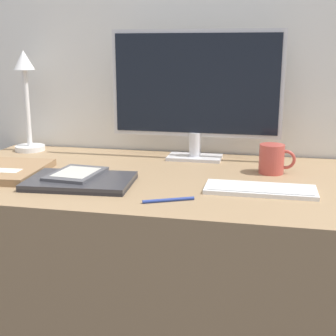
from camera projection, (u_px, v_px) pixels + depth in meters
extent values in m
cube|color=silver|center=(187.00, 31.00, 1.75)|extent=(3.60, 0.05, 2.40)
cube|color=#997A56|center=(165.00, 282.00, 1.58)|extent=(1.46, 0.74, 0.74)
cube|color=silver|center=(195.00, 157.00, 1.72)|extent=(0.20, 0.11, 0.01)
cylinder|color=silver|center=(195.00, 144.00, 1.71)|extent=(0.04, 0.04, 0.09)
cube|color=silver|center=(196.00, 84.00, 1.66)|extent=(0.61, 0.01, 0.38)
cube|color=black|center=(196.00, 84.00, 1.65)|extent=(0.58, 0.01, 0.35)
cube|color=silver|center=(260.00, 190.00, 1.33)|extent=(0.31, 0.12, 0.01)
cube|color=silver|center=(260.00, 187.00, 1.32)|extent=(0.29, 0.10, 0.00)
cube|color=#232328|center=(80.00, 183.00, 1.40)|extent=(0.32, 0.23, 0.01)
cube|color=#333338|center=(80.00, 180.00, 1.39)|extent=(0.32, 0.23, 0.01)
cube|color=#4C4C51|center=(76.00, 174.00, 1.42)|extent=(0.15, 0.19, 0.01)
cube|color=beige|center=(76.00, 172.00, 1.42)|extent=(0.12, 0.14, 0.00)
cylinder|color=white|center=(30.00, 148.00, 1.86)|extent=(0.12, 0.12, 0.02)
cylinder|color=white|center=(27.00, 108.00, 1.83)|extent=(0.02, 0.02, 0.30)
cone|color=white|center=(24.00, 60.00, 1.78)|extent=(0.08, 0.08, 0.07)
cube|color=#93704C|center=(10.00, 171.00, 1.51)|extent=(0.23, 0.29, 0.02)
cube|color=silver|center=(2.00, 170.00, 1.47)|extent=(0.12, 0.06, 0.00)
cylinder|color=#B7473D|center=(272.00, 159.00, 1.51)|extent=(0.08, 0.08, 0.10)
torus|color=#B7473D|center=(286.00, 160.00, 1.50)|extent=(0.06, 0.01, 0.06)
cylinder|color=navy|center=(168.00, 200.00, 1.24)|extent=(0.13, 0.07, 0.01)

